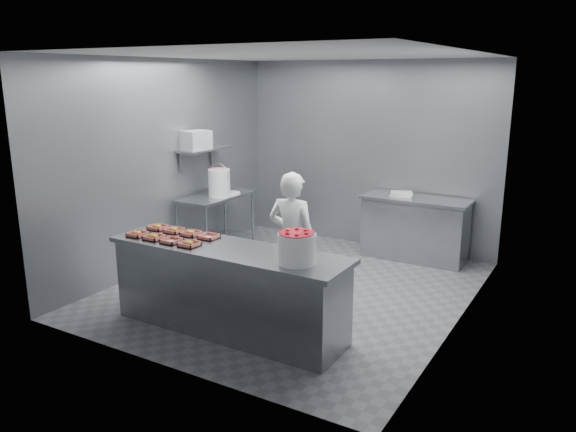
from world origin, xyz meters
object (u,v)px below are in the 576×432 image
object	(u,v)px
glaze_bucket	(219,182)
prep_table	(216,216)
tray_5	(174,230)
tray_7	(209,237)
tray_2	(172,241)
tray_1	(154,237)
worker	(292,239)
appliance	(196,140)
strawberry_tub	(297,247)
service_counter	(228,289)
tray_6	(191,233)
back_counter	(415,228)
tray_0	(137,234)
tray_4	(158,227)
tray_3	(189,244)

from	to	relation	value
glaze_bucket	prep_table	bearing A→B (deg)	159.72
tray_5	tray_7	xyz separation A→B (m)	(0.48, 0.00, -0.00)
tray_2	tray_5	size ratio (longest dim) A/B	1.00
tray_1	worker	bearing A→B (deg)	46.24
appliance	strawberry_tub	bearing A→B (deg)	-22.38
worker	service_counter	bearing A→B (deg)	72.49
tray_6	glaze_bucket	world-z (taller)	glaze_bucket
service_counter	glaze_bucket	bearing A→B (deg)	128.99
strawberry_tub	tray_5	bearing A→B (deg)	172.33
back_counter	tray_2	xyz separation A→B (m)	(-1.49, -3.41, 0.47)
tray_0	tray_6	xyz separation A→B (m)	(0.48, 0.31, 0.00)
prep_table	strawberry_tub	bearing A→B (deg)	-38.99
worker	tray_5	bearing A→B (deg)	31.80
strawberry_tub	appliance	distance (m)	3.30
service_counter	strawberry_tub	xyz separation A→B (m)	(0.84, -0.07, 0.60)
prep_table	tray_1	bearing A→B (deg)	-68.90
service_counter	tray_7	size ratio (longest dim) A/B	13.88
prep_table	tray_4	xyz separation A→B (m)	(0.57, -1.79, 0.33)
service_counter	strawberry_tub	distance (m)	1.04
tray_6	prep_table	bearing A→B (deg)	120.42
back_counter	worker	size ratio (longest dim) A/B	0.97
tray_1	tray_6	world-z (taller)	same
appliance	tray_4	bearing A→B (deg)	-53.03
back_counter	worker	world-z (taller)	worker
tray_1	worker	distance (m)	1.52
worker	strawberry_tub	size ratio (longest dim) A/B	4.38
tray_7	tray_4	bearing A→B (deg)	-180.00
tray_0	tray_4	distance (m)	0.31
strawberry_tub	tray_0	bearing A→B (deg)	-177.41
tray_4	tray_6	size ratio (longest dim) A/B	1.00
back_counter	tray_3	world-z (taller)	tray_3
service_counter	tray_4	size ratio (longest dim) A/B	13.88
worker	appliance	bearing A→B (deg)	-27.14
back_counter	strawberry_tub	bearing A→B (deg)	-90.96
back_counter	tray_0	distance (m)	3.97
service_counter	tray_4	bearing A→B (deg)	171.72
worker	prep_table	bearing A→B (deg)	-33.46
service_counter	tray_7	distance (m)	0.61
tray_0	worker	xyz separation A→B (m)	(1.29, 1.09, -0.15)
tray_6	worker	bearing A→B (deg)	44.02
tray_2	tray_0	bearing A→B (deg)	-180.00
tray_4	appliance	distance (m)	1.94
tray_0	tray_5	distance (m)	0.39
tray_7	tray_5	bearing A→B (deg)	-180.00
tray_1	appliance	xyz separation A→B (m)	(-0.98, 1.92, 0.77)
worker	tray_0	bearing A→B (deg)	35.47
prep_table	tray_6	world-z (taller)	tray_6
tray_2	tray_6	world-z (taller)	tray_6
back_counter	tray_6	bearing A→B (deg)	-115.82
tray_0	worker	world-z (taller)	worker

